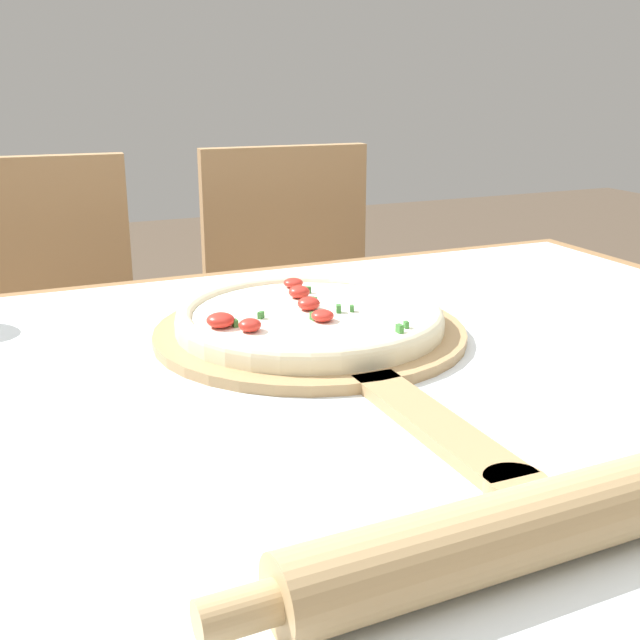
% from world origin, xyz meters
% --- Properties ---
extents(dining_table, '(1.25, 0.98, 0.73)m').
position_xyz_m(dining_table, '(0.00, 0.00, 0.63)').
color(dining_table, olive).
rests_on(dining_table, ground_plane).
extents(towel_cloth, '(1.17, 0.90, 0.00)m').
position_xyz_m(towel_cloth, '(0.00, 0.00, 0.74)').
color(towel_cloth, silver).
rests_on(towel_cloth, dining_table).
extents(pizza_peel, '(0.37, 0.61, 0.01)m').
position_xyz_m(pizza_peel, '(-0.03, 0.09, 0.74)').
color(pizza_peel, tan).
rests_on(pizza_peel, towel_cloth).
extents(pizza, '(0.32, 0.32, 0.04)m').
position_xyz_m(pizza, '(-0.03, 0.12, 0.76)').
color(pizza, beige).
rests_on(pizza, pizza_peel).
extents(rolling_pin, '(0.45, 0.06, 0.05)m').
position_xyz_m(rolling_pin, '(-0.08, -0.36, 0.76)').
color(rolling_pin, tan).
rests_on(rolling_pin, towel_cloth).
extents(chair_left, '(0.43, 0.43, 0.88)m').
position_xyz_m(chair_left, '(-0.29, 0.87, 0.51)').
color(chair_left, tan).
rests_on(chair_left, ground_plane).
extents(chair_right, '(0.42, 0.42, 0.88)m').
position_xyz_m(chair_right, '(0.26, 0.87, 0.51)').
color(chair_right, tan).
rests_on(chair_right, ground_plane).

